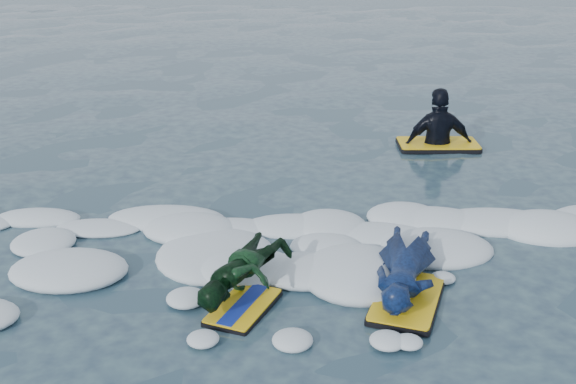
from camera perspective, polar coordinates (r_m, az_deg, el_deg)
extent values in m
plane|color=#1B3A42|center=(6.46, -2.07, -8.63)|extent=(120.00, 120.00, 0.00)
cube|color=black|center=(6.48, 9.38, -8.46)|extent=(0.81, 1.11, 0.05)
cube|color=yellow|center=(6.46, 9.40, -8.20)|extent=(0.78, 1.09, 0.02)
imported|color=navy|center=(6.61, 9.23, -6.01)|extent=(0.84, 1.58, 0.36)
cube|color=black|center=(6.31, -3.56, -9.12)|extent=(0.67, 0.87, 0.04)
cube|color=yellow|center=(6.30, -3.56, -8.91)|extent=(0.65, 0.85, 0.01)
cube|color=#172FAD|center=(6.29, -3.56, -8.84)|extent=(0.39, 0.74, 0.00)
imported|color=#103B16|center=(6.38, -3.42, -6.56)|extent=(1.03, 1.29, 0.44)
cube|color=black|center=(10.72, 11.76, 3.63)|extent=(1.19, 0.69, 0.06)
cube|color=yellow|center=(10.71, 11.78, 3.83)|extent=(1.16, 0.67, 0.02)
imported|color=black|center=(10.73, 11.76, 3.51)|extent=(1.06, 0.53, 1.73)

